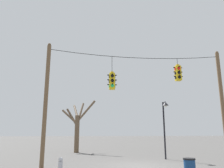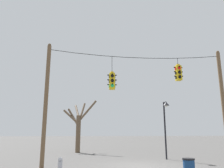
{
  "view_description": "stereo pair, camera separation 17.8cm",
  "coord_description": "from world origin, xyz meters",
  "px_view_note": "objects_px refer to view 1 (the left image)",
  "views": [
    {
      "loc": [
        -3.31,
        -13.39,
        1.96
      ],
      "look_at": [
        -1.66,
        -0.28,
        4.87
      ],
      "focal_mm": 35.0,
      "sensor_mm": 36.0,
      "label": 1
    },
    {
      "loc": [
        -3.13,
        -13.41,
        1.96
      ],
      "look_at": [
        -1.66,
        -0.28,
        4.87
      ],
      "focal_mm": 35.0,
      "sensor_mm": 36.0,
      "label": 2
    }
  ],
  "objects_px": {
    "bare_tree": "(77,125)",
    "trash_bin": "(190,168)",
    "traffic_light_over_intersection": "(112,81)",
    "utility_pole_right": "(223,105)",
    "utility_pole_left": "(46,102)",
    "traffic_light_near_right_pole": "(178,73)",
    "fire_hydrant": "(60,165)",
    "street_lamp": "(165,116)"
  },
  "relations": [
    {
      "from": "bare_tree",
      "to": "trash_bin",
      "type": "relative_size",
      "value": 6.05
    },
    {
      "from": "traffic_light_over_intersection",
      "to": "bare_tree",
      "type": "xyz_separation_m",
      "value": [
        -2.36,
        9.52,
        -2.42
      ]
    },
    {
      "from": "traffic_light_over_intersection",
      "to": "trash_bin",
      "type": "xyz_separation_m",
      "value": [
        2.93,
        -3.63,
        -4.64
      ]
    },
    {
      "from": "utility_pole_right",
      "to": "trash_bin",
      "type": "bearing_deg",
      "value": -139.9
    },
    {
      "from": "utility_pole_left",
      "to": "trash_bin",
      "type": "distance_m",
      "value": 8.42
    },
    {
      "from": "utility_pole_left",
      "to": "traffic_light_over_intersection",
      "type": "xyz_separation_m",
      "value": [
        3.93,
        0.0,
        1.39
      ]
    },
    {
      "from": "traffic_light_near_right_pole",
      "to": "bare_tree",
      "type": "xyz_separation_m",
      "value": [
        -6.71,
        9.52,
        -3.08
      ]
    },
    {
      "from": "utility_pole_left",
      "to": "fire_hydrant",
      "type": "relative_size",
      "value": 9.8
    },
    {
      "from": "bare_tree",
      "to": "fire_hydrant",
      "type": "xyz_separation_m",
      "value": [
        -0.37,
        -11.24,
        -2.26
      ]
    },
    {
      "from": "traffic_light_near_right_pole",
      "to": "street_lamp",
      "type": "bearing_deg",
      "value": 89.49
    },
    {
      "from": "utility_pole_right",
      "to": "utility_pole_left",
      "type": "bearing_deg",
      "value": 180.0
    },
    {
      "from": "utility_pole_left",
      "to": "fire_hydrant",
      "type": "xyz_separation_m",
      "value": [
        1.19,
        -1.73,
        -3.29
      ]
    },
    {
      "from": "traffic_light_near_right_pole",
      "to": "fire_hydrant",
      "type": "xyz_separation_m",
      "value": [
        -7.09,
        -1.73,
        -5.34
      ]
    },
    {
      "from": "trash_bin",
      "to": "fire_hydrant",
      "type": "bearing_deg",
      "value": 161.44
    },
    {
      "from": "fire_hydrant",
      "to": "trash_bin",
      "type": "height_order",
      "value": "trash_bin"
    },
    {
      "from": "bare_tree",
      "to": "trash_bin",
      "type": "distance_m",
      "value": 14.34
    },
    {
      "from": "utility_pole_right",
      "to": "trash_bin",
      "type": "xyz_separation_m",
      "value": [
        -4.31,
        -3.63,
        -3.25
      ]
    },
    {
      "from": "utility_pole_left",
      "to": "fire_hydrant",
      "type": "distance_m",
      "value": 3.91
    },
    {
      "from": "traffic_light_near_right_pole",
      "to": "street_lamp",
      "type": "distance_m",
      "value": 3.83
    },
    {
      "from": "traffic_light_over_intersection",
      "to": "traffic_light_near_right_pole",
      "type": "distance_m",
      "value": 4.4
    },
    {
      "from": "utility_pole_left",
      "to": "traffic_light_near_right_pole",
      "type": "bearing_deg",
      "value": 0.0
    },
    {
      "from": "traffic_light_over_intersection",
      "to": "traffic_light_near_right_pole",
      "type": "xyz_separation_m",
      "value": [
        4.35,
        0.0,
        0.66
      ]
    },
    {
      "from": "traffic_light_over_intersection",
      "to": "street_lamp",
      "type": "height_order",
      "value": "traffic_light_over_intersection"
    },
    {
      "from": "fire_hydrant",
      "to": "utility_pole_left",
      "type": "bearing_deg",
      "value": 124.66
    },
    {
      "from": "street_lamp",
      "to": "utility_pole_left",
      "type": "bearing_deg",
      "value": -161.19
    },
    {
      "from": "traffic_light_near_right_pole",
      "to": "bare_tree",
      "type": "height_order",
      "value": "traffic_light_near_right_pole"
    },
    {
      "from": "utility_pole_left",
      "to": "utility_pole_right",
      "type": "bearing_deg",
      "value": 0.0
    },
    {
      "from": "street_lamp",
      "to": "bare_tree",
      "type": "xyz_separation_m",
      "value": [
        -6.74,
        6.69,
        -0.5
      ]
    },
    {
      "from": "street_lamp",
      "to": "trash_bin",
      "type": "bearing_deg",
      "value": -102.61
    },
    {
      "from": "utility_pole_right",
      "to": "traffic_light_over_intersection",
      "type": "height_order",
      "value": "utility_pole_right"
    },
    {
      "from": "traffic_light_over_intersection",
      "to": "trash_bin",
      "type": "relative_size",
      "value": 2.54
    },
    {
      "from": "utility_pole_right",
      "to": "traffic_light_near_right_pole",
      "type": "xyz_separation_m",
      "value": [
        -2.89,
        0.0,
        2.05
      ]
    },
    {
      "from": "utility_pole_right",
      "to": "trash_bin",
      "type": "distance_m",
      "value": 6.5
    },
    {
      "from": "utility_pole_left",
      "to": "utility_pole_right",
      "type": "distance_m",
      "value": 11.17
    },
    {
      "from": "traffic_light_near_right_pole",
      "to": "trash_bin",
      "type": "bearing_deg",
      "value": -111.37
    },
    {
      "from": "traffic_light_near_right_pole",
      "to": "fire_hydrant",
      "type": "relative_size",
      "value": 2.01
    },
    {
      "from": "utility_pole_right",
      "to": "street_lamp",
      "type": "relative_size",
      "value": 1.74
    },
    {
      "from": "utility_pole_right",
      "to": "fire_hydrant",
      "type": "distance_m",
      "value": 10.65
    },
    {
      "from": "traffic_light_near_right_pole",
      "to": "street_lamp",
      "type": "height_order",
      "value": "traffic_light_near_right_pole"
    },
    {
      "from": "utility_pole_left",
      "to": "traffic_light_near_right_pole",
      "type": "xyz_separation_m",
      "value": [
        8.28,
        0.0,
        2.05
      ]
    },
    {
      "from": "street_lamp",
      "to": "bare_tree",
      "type": "distance_m",
      "value": 9.51
    },
    {
      "from": "traffic_light_near_right_pole",
      "to": "traffic_light_over_intersection",
      "type": "bearing_deg",
      "value": 180.0
    }
  ]
}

